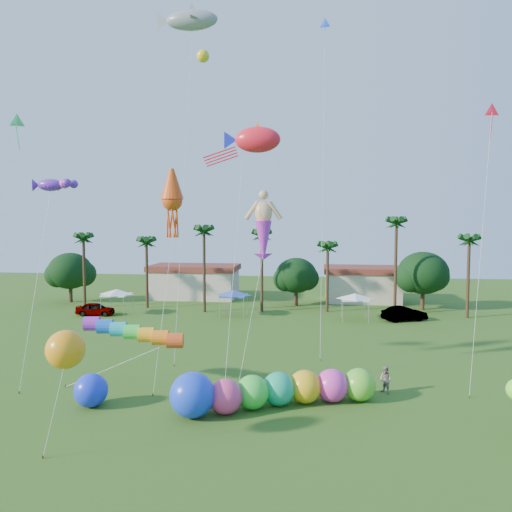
# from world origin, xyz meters

# --- Properties ---
(ground) EXTENTS (160.00, 160.00, 0.00)m
(ground) POSITION_xyz_m (0.00, 0.00, 0.00)
(ground) COLOR #285116
(ground) RESTS_ON ground
(tree_line) EXTENTS (69.46, 8.91, 11.00)m
(tree_line) POSITION_xyz_m (3.57, 44.00, 4.28)
(tree_line) COLOR #3A2819
(tree_line) RESTS_ON ground
(buildings_row) EXTENTS (35.00, 7.00, 4.00)m
(buildings_row) POSITION_xyz_m (-3.09, 50.00, 2.00)
(buildings_row) COLOR beige
(buildings_row) RESTS_ON ground
(tent_row) EXTENTS (31.00, 4.00, 0.60)m
(tent_row) POSITION_xyz_m (-6.00, 36.33, 2.75)
(tent_row) COLOR white
(tent_row) RESTS_ON ground
(car_a) EXTENTS (4.59, 2.11, 1.53)m
(car_a) POSITION_xyz_m (-22.33, 35.15, 0.76)
(car_a) COLOR #4C4C54
(car_a) RESTS_ON ground
(car_b) EXTENTS (5.27, 3.43, 1.64)m
(car_b) POSITION_xyz_m (13.49, 36.23, 0.82)
(car_b) COLOR #4C4C54
(car_b) RESTS_ON ground
(spectator_b) EXTENTS (1.06, 1.09, 1.77)m
(spectator_b) POSITION_xyz_m (8.23, 11.88, 0.88)
(spectator_b) COLOR gray
(spectator_b) RESTS_ON ground
(caterpillar_inflatable) EXTENTS (12.35, 6.56, 2.59)m
(caterpillar_inflatable) POSITION_xyz_m (0.94, 8.38, 1.09)
(caterpillar_inflatable) COLOR #E33B7A
(caterpillar_inflatable) RESTS_ON ground
(blue_ball) EXTENTS (2.02, 2.02, 2.02)m
(blue_ball) POSITION_xyz_m (-9.67, 7.32, 1.01)
(blue_ball) COLOR #1B35FB
(blue_ball) RESTS_ON ground
(rainbow_tube) EXTENTS (9.59, 1.21, 3.96)m
(rainbow_tube) POSITION_xyz_m (-7.10, 10.25, 3.46)
(rainbow_tube) COLOR #E94A19
(rainbow_tube) RESTS_ON ground
(orange_ball_kite) EXTENTS (2.24, 2.22, 6.07)m
(orange_ball_kite) POSITION_xyz_m (-7.88, 1.13, 5.16)
(orange_ball_kite) COLOR orange
(orange_ball_kite) RESTS_ON ground
(merman_kite) EXTENTS (2.47, 5.36, 12.91)m
(merman_kite) POSITION_xyz_m (-0.03, 14.50, 10.54)
(merman_kite) COLOR #E0AE7F
(merman_kite) RESTS_ON ground
(fish_kite) EXTENTS (4.85, 5.50, 17.84)m
(fish_kite) POSITION_xyz_m (-0.44, 14.47, 16.83)
(fish_kite) COLOR red
(fish_kite) RESTS_ON ground
(shark_kite) EXTENTS (6.20, 7.26, 29.12)m
(shark_kite) POSITION_xyz_m (-6.90, 21.70, 28.05)
(shark_kite) COLOR gray
(shark_kite) RESTS_ON ground
(squid_kite) EXTENTS (1.89, 5.19, 14.94)m
(squid_kite) POSITION_xyz_m (-6.43, 13.77, 12.60)
(squid_kite) COLOR #DC4712
(squid_kite) RESTS_ON ground
(lobster_kite) EXTENTS (3.55, 4.85, 14.27)m
(lobster_kite) POSITION_xyz_m (-14.68, 12.27, 13.65)
(lobster_kite) COLOR #6625BA
(lobster_kite) RESTS_ON ground
(delta_kite_red) EXTENTS (2.42, 3.35, 18.99)m
(delta_kite_red) POSITION_xyz_m (15.15, 14.70, 18.02)
(delta_kite_red) COLOR red
(delta_kite_red) RESTS_ON ground
(delta_kite_green) EXTENTS (1.23, 5.10, 19.26)m
(delta_kite_green) POSITION_xyz_m (-18.81, 15.07, 18.34)
(delta_kite_green) COLOR #32D665
(delta_kite_green) RESTS_ON ground
(delta_kite_blue) EXTENTS (1.07, 4.19, 28.19)m
(delta_kite_blue) POSITION_xyz_m (4.23, 22.73, 26.69)
(delta_kite_blue) COLOR #1C48FE
(delta_kite_blue) RESTS_ON ground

